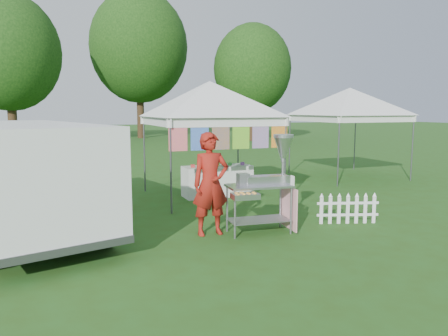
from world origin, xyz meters
name	(u,v)px	position (x,y,z in m)	size (l,w,h in m)	color
ground	(273,231)	(0.00, 0.00, 0.00)	(120.00, 120.00, 0.00)	#2B4F16
canopy_main	(210,82)	(0.00, 3.49, 2.99)	(4.24, 4.24, 3.45)	#59595E
canopy_right	(350,88)	(5.50, 5.00, 2.99)	(4.24, 4.24, 3.45)	#59595E
tree_left	(8,52)	(-6.00, 24.00, 5.83)	(6.40, 6.40, 9.53)	#341D12
tree_mid	(139,47)	(3.00, 28.00, 7.14)	(7.60, 7.60, 11.52)	#341D12
tree_right	(252,69)	(10.00, 22.00, 5.18)	(5.60, 5.60, 8.42)	#341D12
donut_cart	(269,176)	(-0.11, -0.01, 1.07)	(1.38, 0.86, 1.82)	gray
vendor	(211,184)	(-1.17, 0.25, 0.94)	(0.69, 0.45, 1.88)	maroon
cargo_van	(24,175)	(-4.32, 1.60, 1.10)	(3.13, 5.24, 2.04)	white
picket_fence	(348,210)	(1.66, -0.06, 0.29)	(1.21, 0.42, 0.56)	white
display_table	(217,181)	(0.23, 3.57, 0.40)	(1.80, 0.70, 0.80)	white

